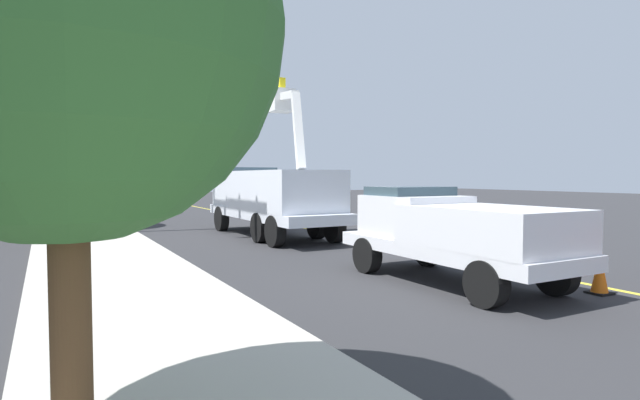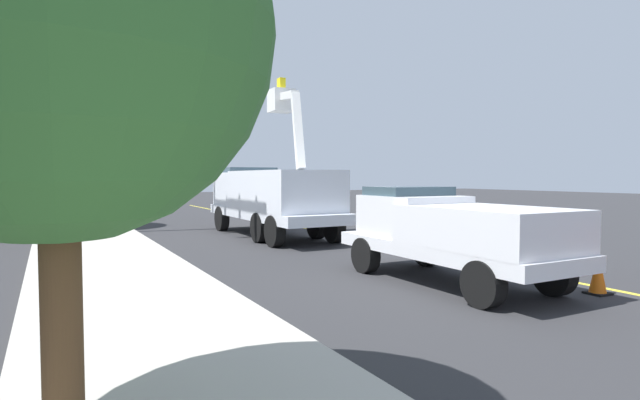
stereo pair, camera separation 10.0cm
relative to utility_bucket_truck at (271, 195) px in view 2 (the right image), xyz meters
name	(u,v)px [view 2 (the right image)]	position (x,y,z in m)	size (l,w,h in m)	color
ground	(358,239)	(-2.34, -2.51, -1.59)	(120.00, 120.00, 0.00)	#2D2D30
sidewalk_far_side	(101,255)	(-2.66, 6.21, -1.53)	(60.00, 3.60, 0.12)	#B2ADA3
lane_centre_stripe	(358,239)	(-2.34, -2.51, -1.59)	(50.00, 0.16, 0.01)	yellow
utility_bucket_truck	(271,195)	(0.00, 0.00, 0.00)	(8.28, 2.83, 6.26)	white
service_pickup_truck	(451,232)	(-9.91, -0.34, -0.47)	(5.67, 2.35, 2.06)	white
passing_minivan	(302,200)	(7.26, -4.59, -0.62)	(4.87, 2.09, 1.69)	tan
traffic_cone_leading	(598,273)	(-11.98, -2.23, -1.18)	(0.40, 0.40, 0.84)	black
traffic_cone_mid_front	(373,237)	(-4.53, -1.79, -1.24)	(0.40, 0.40, 0.73)	black
traffic_cone_mid_rear	(283,218)	(3.34, -1.85, -1.22)	(0.40, 0.40, 0.77)	black
traffic_signal_mast	(116,74)	(2.13, 5.37, 4.56)	(6.28, 0.69, 8.96)	gray
street_tree_left	(55,25)	(-13.70, 7.04, 1.91)	(3.53, 3.53, 5.28)	brown
street_tree_right	(30,121)	(6.96, 8.50, 3.11)	(4.74, 4.74, 7.09)	brown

